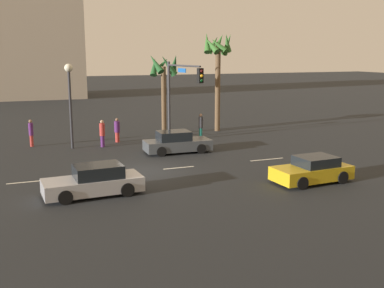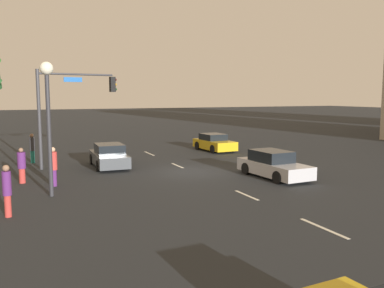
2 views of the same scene
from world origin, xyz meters
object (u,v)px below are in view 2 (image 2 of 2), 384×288
Objects in this scene: car_2 at (214,143)px; car_3 at (109,156)px; pedestrian_3 at (22,165)px; pedestrian_2 at (53,166)px; pedestrian_1 at (7,189)px; traffic_signal at (68,101)px; streetlamp at (48,102)px; pedestrian_0 at (32,147)px; car_0 at (273,165)px.

car_2 is 0.94× the size of car_3.
pedestrian_3 is at bearing 116.15° from car_2.
pedestrian_1 is at bearing 156.84° from pedestrian_2.
traffic_signal reaches higher than pedestrian_3.
car_3 is at bearing -31.70° from streetlamp.
pedestrian_0 is 1.00× the size of pedestrian_2.
car_3 is at bearing -32.15° from pedestrian_1.
traffic_signal is at bearing -14.83° from pedestrian_2.
pedestrian_3 is at bearing 144.59° from traffic_signal.
traffic_signal is at bearing 51.48° from car_0.
pedestrian_1 is (-12.89, 14.74, 0.41)m from car_2.
pedestrian_1 is at bearing 99.79° from car_0.
car_2 is at bearing -87.34° from pedestrian_0.
pedestrian_3 is (-6.95, 14.15, 0.31)m from car_2.
car_3 reaches higher than car_0.
car_0 is 1.10× the size of car_2.
car_3 is 0.76× the size of streetlamp.
traffic_signal is 3.08× the size of pedestrian_1.
car_2 is 15.77m from pedestrian_3.
pedestrian_1 is at bearing 173.78° from pedestrian_0.
pedestrian_1 is (-2.58, 1.69, -3.04)m from streetlamp.
car_2 is (10.66, -1.82, -0.03)m from car_0.
pedestrian_2 is at bearing 77.73° from car_0.
streetlamp reaches higher than pedestrian_0.
traffic_signal is 5.67m from pedestrian_3.
pedestrian_3 is at bearing 120.16° from car_3.
streetlamp is at bearing -161.82° from pedestrian_3.
pedestrian_0 is (10.04, 11.58, 0.37)m from car_0.
car_0 is 0.79× the size of streetlamp.
pedestrian_3 is (-6.32, 0.75, -0.09)m from pedestrian_0.
pedestrian_1 reaches higher than car_2.
car_3 is (6.60, 7.37, 0.01)m from car_0.
car_0 is 12.67m from traffic_signal.
pedestrian_2 is at bearing -23.16° from pedestrian_1.
car_3 is 4.11m from traffic_signal.
car_3 is 2.31× the size of pedestrian_0.
pedestrian_0 is 1.00× the size of pedestrian_1.
pedestrian_1 is 1.00× the size of pedestrian_2.
streetlamp is 3.24× the size of pedestrian_3.
traffic_signal is 3.08× the size of pedestrian_0.
pedestrian_2 reaches higher than pedestrian_3.
pedestrian_2 is (-7.66, -0.63, -0.01)m from pedestrian_0.
traffic_signal is at bearing -18.84° from pedestrian_1.
car_0 is at bearing -91.81° from streetlamp.
car_3 is 10.43m from pedestrian_1.
traffic_signal is (1.01, 2.19, 3.33)m from car_3.
car_0 is 10.82m from car_2.
streetlamp is at bearing -33.23° from pedestrian_1.
pedestrian_0 is at bearing 50.77° from car_3.
car_2 is at bearing -51.69° from streetlamp.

